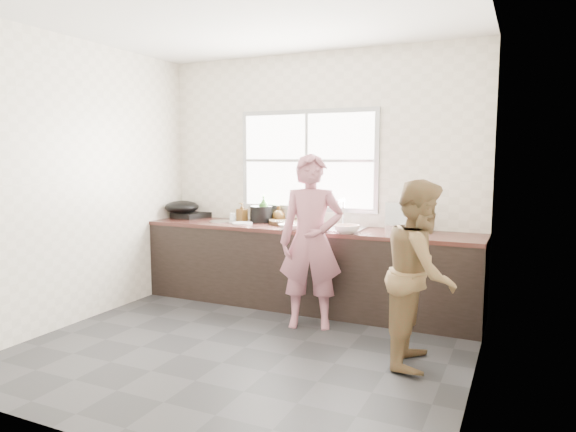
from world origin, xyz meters
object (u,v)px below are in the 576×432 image
at_px(wok, 182,207).
at_px(black_pot, 261,214).
at_px(cutting_board, 289,222).
at_px(bowl_mince, 290,227).
at_px(plate_food, 242,223).
at_px(pot_lid_right, 238,222).
at_px(woman, 311,247).
at_px(bottle_green, 264,209).
at_px(bottle_brown_tall, 242,213).
at_px(pot_lid_left, 221,221).
at_px(bottle_brown_short, 279,215).
at_px(bowl_held, 322,228).
at_px(glass_jar, 232,217).
at_px(dish_rack, 407,216).
at_px(bowl_crabs, 347,230).
at_px(burner, 191,214).
at_px(person_side, 421,273).

bearing_deg(wok, black_pot, 4.94).
relative_size(cutting_board, bowl_mince, 2.04).
height_order(black_pot, wok, wok).
distance_m(plate_food, pot_lid_right, 0.17).
height_order(woman, bowl_mince, woman).
relative_size(bottle_green, bottle_brown_tall, 1.57).
bearing_deg(bottle_green, pot_lid_left, -161.16).
height_order(bottle_brown_short, pot_lid_left, bottle_brown_short).
bearing_deg(bowl_held, glass_jar, 165.21).
xyz_separation_m(bowl_held, dish_rack, (0.74, 0.44, 0.11)).
bearing_deg(bottle_brown_short, bowl_crabs, -24.85).
bearing_deg(dish_rack, glass_jar, -177.24).
xyz_separation_m(black_pot, glass_jar, (-0.36, -0.04, -0.05)).
bearing_deg(dish_rack, pot_lid_right, -174.63).
distance_m(bowl_mince, glass_jar, 0.94).
relative_size(bowl_mince, bowl_held, 1.07).
relative_size(bottle_brown_tall, bottle_brown_short, 1.13).
xyz_separation_m(bowl_mince, burner, (-1.52, 0.43, 0.00)).
height_order(person_side, bowl_held, person_side).
relative_size(bowl_mince, burner, 0.53).
relative_size(bowl_crabs, black_pot, 0.79).
bearing_deg(wok, bottle_brown_tall, 2.94).
distance_m(bottle_green, bottle_brown_short, 0.18).
bearing_deg(cutting_board, wok, -176.77).
height_order(bottle_green, glass_jar, bottle_green).
relative_size(cutting_board, bottle_brown_short, 2.57).
bearing_deg(wok, pot_lid_right, -2.11).
height_order(person_side, pot_lid_right, person_side).
height_order(woman, bowl_held, woman).
relative_size(glass_jar, pot_lid_right, 0.34).
bearing_deg(woman, bottle_green, 123.42).
bearing_deg(dish_rack, bottle_green, -176.83).
relative_size(bottle_green, wok, 0.77).
height_order(plate_food, glass_jar, glass_jar).
relative_size(bottle_brown_short, wok, 0.44).
distance_m(plate_food, bottle_brown_short, 0.43).
bearing_deg(glass_jar, bowl_crabs, -12.34).
bearing_deg(dish_rack, bowl_mince, -158.53).
relative_size(woman, bowl_crabs, 7.56).
distance_m(person_side, bottle_brown_short, 2.20).
bearing_deg(burner, bowl_mince, -15.78).
distance_m(black_pot, bottle_brown_short, 0.19).
height_order(bowl_mince, bowl_crabs, bowl_crabs).
bearing_deg(wok, bowl_held, -8.26).
xyz_separation_m(bowl_held, plate_food, (-0.98, 0.13, -0.02)).
height_order(person_side, bowl_crabs, person_side).
bearing_deg(person_side, black_pot, 55.71).
xyz_separation_m(bowl_crabs, bottle_brown_tall, (-1.35, 0.32, 0.07)).
height_order(cutting_board, wok, wok).
bearing_deg(woman, dish_rack, 29.51).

